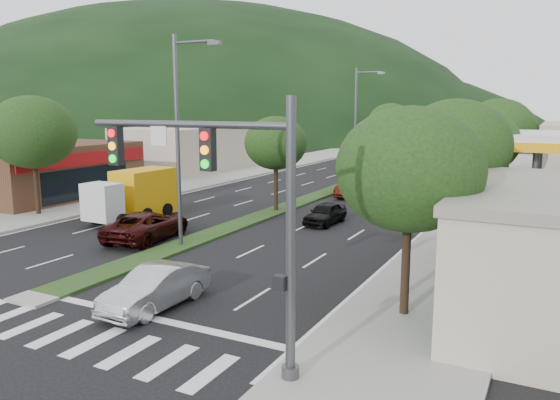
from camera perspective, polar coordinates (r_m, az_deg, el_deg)
The scene contains 28 objects.
ground at distance 21.62m, azimuth -23.45°, elevation -9.26°, with size 160.00×160.00×0.00m, color black.
sidewalk_right at distance 38.51m, azimuth 21.40°, elevation -0.88°, with size 5.00×90.00×0.15m, color gray.
sidewalk_left at distance 48.13m, azimuth -10.34°, elevation 1.66°, with size 6.00×90.00×0.15m, color gray.
median at distance 44.33m, azimuth 5.57°, elevation 1.06°, with size 1.60×56.00×0.12m, color #1D3914.
traffic_signal at distance 13.42m, azimuth -4.96°, elevation 0.70°, with size 6.12×0.40×7.00m.
shop_left at distance 44.57m, azimuth -23.93°, elevation 2.84°, with size 10.15×12.00×4.00m.
bldg_left_far at distance 58.63m, azimuth -9.73°, elevation 5.30°, with size 9.00×14.00×4.60m, color beige.
hill_far at distance 156.04m, azimuth -10.95°, elevation 7.14°, with size 176.00×132.00×82.00m, color black.
tree_r_a at distance 17.36m, azimuth 13.39°, elevation 3.12°, with size 4.60×4.60×6.63m.
tree_r_b at distance 25.15m, azimuth 17.83°, elevation 5.41°, with size 4.80×4.80×6.94m.
tree_r_c at distance 33.07m, azimuth 20.12°, elevation 5.72°, with size 4.40×4.40×6.48m.
tree_r_d at distance 42.98m, azimuth 21.87°, elevation 7.00°, with size 5.00×5.00×7.17m.
tree_r_e at distance 52.95m, azimuth 22.91°, elevation 7.02°, with size 4.60×4.60×6.71m.
tree_med_near at distance 34.79m, azimuth -0.44°, elevation 5.96°, with size 4.00×4.00×6.02m.
tree_med_far at distance 59.02m, azimuth 11.45°, elevation 7.91°, with size 4.80×4.80×6.94m.
tree_l_a at distance 36.58m, azimuth -24.45°, elevation 6.46°, with size 5.20×5.20×7.25m.
streetlight_near at distance 26.16m, azimuth -10.32°, elevation 7.07°, with size 2.60×0.25×10.00m.
streetlight_mid at distance 48.45m, azimuth 8.11°, elevation 8.31°, with size 2.60×0.25×10.00m.
sedan_silver at distance 19.10m, azimuth -12.89°, elevation -8.94°, with size 1.49×4.27×1.41m, color #B2B5BA.
suv_maroon at distance 28.66m, azimuth -13.70°, elevation -2.61°, with size 2.46×5.33×1.48m, color black.
car_queue_a at distance 31.67m, azimuth 4.75°, elevation -1.40°, with size 1.48×3.67×1.25m, color black.
car_queue_b at distance 35.48m, azimuth 11.89°, elevation -0.37°, with size 1.75×4.31×1.25m, color #515157.
car_queue_c at distance 41.53m, azimuth 7.62°, elevation 1.40°, with size 1.59×4.57×1.50m, color #4A170C.
car_queue_d at distance 49.91m, azimuth 16.73°, elevation 2.44°, with size 2.40×5.21×1.45m, color black.
car_queue_e at distance 45.47m, azimuth 13.19°, elevation 1.79°, with size 1.47×3.66×1.25m, color #4D4D52.
car_queue_f at distance 54.70m, azimuth 18.48°, elevation 2.89°, with size 1.85×4.55×1.32m, color black.
box_truck at distance 33.94m, azimuth -14.81°, elevation 0.38°, with size 2.52×6.07×2.96m.
motorhome at distance 51.01m, azimuth 18.03°, elevation 3.71°, with size 2.77×8.69×3.33m.
Camera 1 is at (16.09, -12.75, 6.76)m, focal length 35.00 mm.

